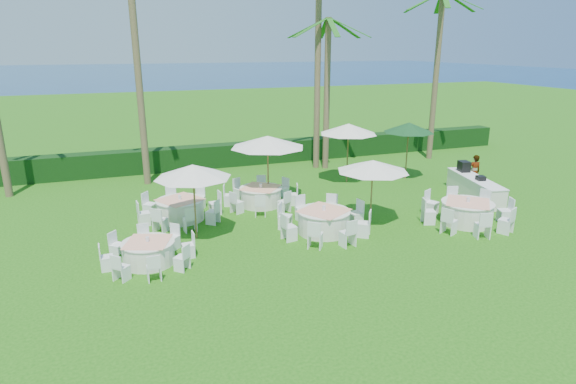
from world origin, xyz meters
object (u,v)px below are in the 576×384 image
(buffet_table, at_px, (474,187))
(umbrella_d, at_px, (348,129))
(banquet_table_b, at_px, (324,221))
(banquet_table_e, at_px, (261,196))
(banquet_table_d, at_px, (181,209))
(umbrella_green, at_px, (409,127))
(staff_person, at_px, (474,172))
(umbrella_a, at_px, (193,171))
(umbrella_c, at_px, (268,142))
(banquet_table_a, at_px, (149,252))
(umbrella_b, at_px, (373,166))
(banquet_table_c, at_px, (467,212))

(buffet_table, bearing_deg, umbrella_d, 134.86)
(banquet_table_b, relative_size, banquet_table_e, 1.09)
(banquet_table_d, height_order, umbrella_green, umbrella_green)
(umbrella_d, bearing_deg, staff_person, -31.49)
(buffet_table, bearing_deg, umbrella_a, -177.67)
(umbrella_c, height_order, umbrella_d, umbrella_d)
(banquet_table_a, relative_size, buffet_table, 0.71)
(staff_person, bearing_deg, umbrella_green, -45.13)
(banquet_table_e, distance_m, umbrella_c, 2.25)
(umbrella_green, bearing_deg, umbrella_b, -133.98)
(banquet_table_b, xyz_separation_m, banquet_table_e, (-1.20, 3.69, -0.03))
(banquet_table_b, bearing_deg, umbrella_d, 56.32)
(banquet_table_e, distance_m, umbrella_green, 8.45)
(banquet_table_c, xyz_separation_m, banquet_table_d, (-9.97, 4.08, -0.02))
(umbrella_green, bearing_deg, umbrella_c, -171.41)
(banquet_table_a, relative_size, umbrella_green, 0.99)
(banquet_table_d, height_order, umbrella_d, umbrella_d)
(umbrella_a, distance_m, umbrella_green, 11.93)
(umbrella_c, xyz_separation_m, staff_person, (9.48, -1.49, -1.77))
(banquet_table_a, bearing_deg, banquet_table_e, 40.79)
(banquet_table_c, bearing_deg, umbrella_d, 103.77)
(banquet_table_b, distance_m, banquet_table_c, 5.48)
(umbrella_green, bearing_deg, banquet_table_a, -156.00)
(banquet_table_d, bearing_deg, umbrella_green, 10.63)
(banquet_table_a, relative_size, umbrella_b, 1.05)
(umbrella_c, bearing_deg, banquet_table_e, -138.39)
(umbrella_a, relative_size, umbrella_c, 0.83)
(staff_person, bearing_deg, umbrella_d, -22.71)
(banquet_table_b, relative_size, banquet_table_d, 1.04)
(banquet_table_a, relative_size, umbrella_a, 1.07)
(banquet_table_c, bearing_deg, umbrella_c, 140.37)
(umbrella_a, xyz_separation_m, umbrella_b, (6.37, -0.75, -0.18))
(banquet_table_b, relative_size, umbrella_green, 1.17)
(umbrella_d, relative_size, umbrella_green, 1.02)
(banquet_table_d, bearing_deg, banquet_table_c, -22.28)
(umbrella_green, distance_m, staff_person, 3.70)
(buffet_table, bearing_deg, umbrella_b, -167.97)
(umbrella_c, relative_size, umbrella_d, 1.09)
(banquet_table_b, relative_size, staff_person, 2.05)
(banquet_table_b, height_order, banquet_table_c, banquet_table_c)
(banquet_table_d, relative_size, umbrella_a, 1.22)
(banquet_table_b, bearing_deg, banquet_table_e, 108.01)
(banquet_table_b, bearing_deg, umbrella_green, 37.50)
(staff_person, bearing_deg, banquet_table_b, 25.37)
(banquet_table_a, height_order, umbrella_c, umbrella_c)
(banquet_table_e, xyz_separation_m, buffet_table, (9.08, -2.17, 0.07))
(banquet_table_c, relative_size, umbrella_d, 1.15)
(banquet_table_e, bearing_deg, banquet_table_a, -139.21)
(banquet_table_b, distance_m, banquet_table_d, 5.52)
(umbrella_c, bearing_deg, banquet_table_a, -139.14)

